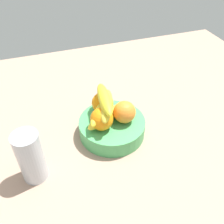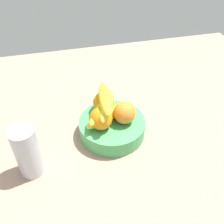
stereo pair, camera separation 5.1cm
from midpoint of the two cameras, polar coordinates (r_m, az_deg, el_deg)
The scene contains 7 objects.
ground_plane at distance 89.27cm, azimuth -3.25°, elevation -6.45°, with size 180.00×140.00×3.00cm, color #A2816D.
fruit_bowl at distance 87.43cm, azimuth -1.67°, elevation -3.50°, with size 22.95×22.95×5.87cm, color #45A55B.
orange_front_left at distance 83.19cm, azimuth 1.08°, elevation 0.04°, with size 7.58×7.58×7.58cm, color orange.
orange_front_right at distance 86.94cm, azimuth -3.84°, elevation 2.02°, with size 7.58×7.58×7.58cm, color orange.
orange_center at distance 80.62cm, azimuth -4.17°, elevation -1.67°, with size 7.58×7.58×7.58cm, color orange.
banana_bunch at distance 82.49cm, azimuth -3.47°, elevation 0.91°, with size 16.83×18.05×10.60cm.
thermos_tumbler at distance 75.52cm, azimuth -19.98°, elevation -9.72°, with size 7.39×7.39×17.08cm, color #B3BCC6.
Camera 1 is at (17.24, 58.37, 63.75)cm, focal length 39.96 mm.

